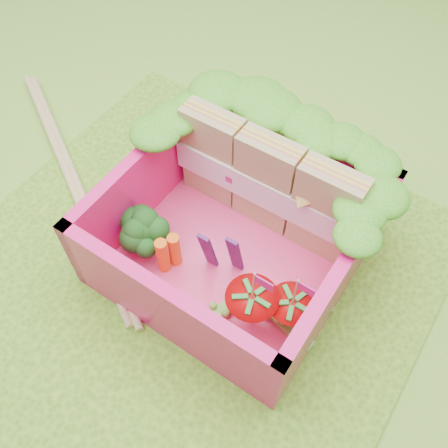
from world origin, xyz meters
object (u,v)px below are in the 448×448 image
sandwich_stack (267,183)px  broccoli (141,232)px  bento_box (236,228)px  strawberry_left (251,309)px  strawberry_right (290,313)px  chopsticks (73,181)px

sandwich_stack → broccoli: (-0.45, -0.60, -0.13)m
bento_box → sandwich_stack: sandwich_stack is taller
bento_box → strawberry_left: 0.46m
strawberry_right → strawberry_left: bearing=-151.8°
chopsticks → strawberry_right: bearing=-3.2°
strawberry_right → chopsticks: strawberry_right is taller
broccoli → strawberry_left: size_ratio=0.66×
strawberry_left → broccoli: bearing=177.4°
sandwich_stack → broccoli: size_ratio=3.34×
bento_box → strawberry_right: bearing=-25.7°
bento_box → chopsticks: bento_box is taller
strawberry_left → strawberry_right: 0.20m
sandwich_stack → strawberry_right: size_ratio=2.33×
sandwich_stack → strawberry_left: 0.73m
strawberry_right → chopsticks: 1.67m
strawberry_left → strawberry_right: strawberry_left is taller
bento_box → sandwich_stack: 0.32m
strawberry_right → sandwich_stack: bearing=131.3°
strawberry_left → chopsticks: bearing=172.8°
broccoli → bento_box: bearing=33.3°
bento_box → broccoli: size_ratio=3.81×
broccoli → strawberry_left: (0.75, -0.03, -0.03)m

